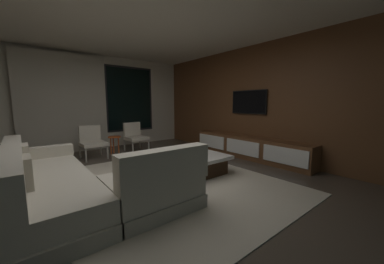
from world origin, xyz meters
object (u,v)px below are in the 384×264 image
Objects in this scene: side_stool at (114,140)px; mounted_tv at (249,102)px; accent_chair_near_window at (135,135)px; accent_chair_by_curtain at (92,140)px; coffee_table at (190,163)px; media_console at (249,148)px; sectional_couch at (77,186)px; book_stack_on_coffee_table at (182,151)px.

mounted_tv reaches higher than side_stool.
side_stool is at bearing -174.78° from accent_chair_near_window.
mounted_tv is at bearing -35.28° from accent_chair_by_curtain.
coffee_table is 0.37× the size of media_console.
accent_chair_near_window is 3.21m from mounted_tv.
sectional_couch reaches higher than accent_chair_by_curtain.
accent_chair_near_window is 0.60m from side_stool.
accent_chair_near_window is at bearing 7.63° from accent_chair_by_curtain.
side_stool is (0.57, 0.10, -0.06)m from accent_chair_by_curtain.
book_stack_on_coffee_table is 0.31× the size of mounted_tv.
coffee_table is at bearing -90.63° from accent_chair_near_window.
coffee_table is at bearing 5.47° from sectional_couch.
media_console is at bearing -132.48° from mounted_tv.
mounted_tv is (3.95, 0.37, 1.06)m from sectional_couch.
mounted_tv reaches higher than accent_chair_near_window.
mounted_tv reaches higher than coffee_table.
sectional_couch is 8.12× the size of book_stack_on_coffee_table.
coffee_table is at bearing -174.67° from mounted_tv.
media_console is at bearing -46.62° from side_stool.
sectional_couch is 3.03m from side_stool.
media_console reaches higher than side_stool.
coffee_table is 1.49× the size of accent_chair_near_window.
coffee_table is 3.77× the size of book_stack_on_coffee_table.
mounted_tv is at bearing 0.57° from book_stack_on_coffee_table.
mounted_tv reaches higher than accent_chair_by_curtain.
book_stack_on_coffee_table is at bearing 110.67° from coffee_table.
coffee_table is (1.96, 0.19, -0.10)m from sectional_couch.
accent_chair_by_curtain is (-1.13, 2.40, 0.25)m from coffee_table.
sectional_couch is at bearing -174.60° from mounted_tv.
side_stool is 3.45m from media_console.
accent_chair_by_curtain is 3.81m from media_console.
accent_chair_near_window reaches higher than coffee_table.
media_console is at bearing -55.21° from accent_chair_near_window.
sectional_couch is at bearing -177.33° from media_console.
media_console is at bearing -39.29° from accent_chair_by_curtain.
accent_chair_near_window reaches higher than book_stack_on_coffee_table.
mounted_tv is at bearing -42.17° from side_stool.
sectional_couch is 3.78m from media_console.
sectional_couch reaches higher than media_console.
sectional_couch is 5.43× the size of side_stool.
sectional_couch is 3.39m from accent_chair_near_window.
sectional_couch is 1.94m from book_stack_on_coffee_table.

